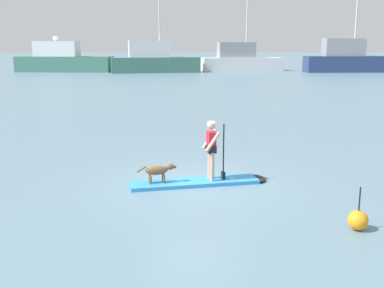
% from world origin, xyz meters
% --- Properties ---
extents(ground_plane, '(400.00, 400.00, 0.00)m').
position_xyz_m(ground_plane, '(0.00, 0.00, 0.00)').
color(ground_plane, slate).
extents(paddleboard, '(3.84, 1.30, 0.10)m').
position_xyz_m(paddleboard, '(0.23, 0.03, 0.05)').
color(paddleboard, '#338CD8').
rests_on(paddleboard, ground_plane).
extents(person_paddler, '(0.64, 0.53, 1.62)m').
position_xyz_m(person_paddler, '(0.47, 0.07, 1.04)').
color(person_paddler, tan).
rests_on(person_paddler, paddleboard).
extents(dog, '(1.07, 0.31, 0.52)m').
position_xyz_m(dog, '(-0.97, -0.14, 0.44)').
color(dog, brown).
rests_on(dog, paddleboard).
extents(moored_boat_far_port, '(13.28, 5.15, 4.77)m').
position_xyz_m(moored_boat_far_port, '(-14.29, 53.24, 1.57)').
color(moored_boat_far_port, '#3F7266').
rests_on(moored_boat_far_port, ground_plane).
extents(moored_boat_starboard, '(11.97, 4.33, 12.87)m').
position_xyz_m(moored_boat_starboard, '(-1.83, 50.68, 1.59)').
color(moored_boat_starboard, '#3F7266').
rests_on(moored_boat_starboard, ground_plane).
extents(moored_boat_port, '(11.61, 4.06, 9.71)m').
position_xyz_m(moored_boat_port, '(10.35, 53.79, 1.50)').
color(moored_boat_port, white).
rests_on(moored_boat_port, ground_plane).
extents(moored_boat_far_starboard, '(11.94, 3.22, 11.81)m').
position_xyz_m(moored_boat_far_starboard, '(24.33, 50.01, 1.69)').
color(moored_boat_far_starboard, navy).
rests_on(moored_boat_far_starboard, ground_plane).
extents(marker_buoy, '(0.41, 0.41, 0.91)m').
position_xyz_m(marker_buoy, '(3.11, -3.39, 0.21)').
color(marker_buoy, orange).
rests_on(marker_buoy, ground_plane).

